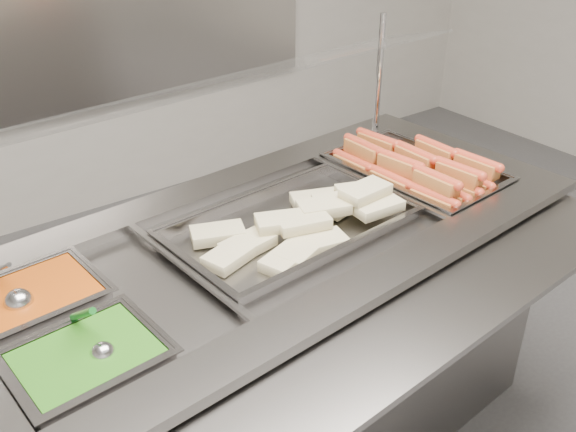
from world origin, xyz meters
TOP-DOWN VIEW (x-y plane):
  - steam_counter at (-0.02, 0.50)m, footprint 1.87×0.94m
  - tray_rail at (0.02, 0.01)m, footprint 1.75×0.49m
  - sneeze_guard at (-0.03, 0.71)m, footprint 1.61×0.41m
  - pan_hotdogs at (0.58, 0.55)m, footprint 0.37×0.55m
  - pan_wraps at (0.04, 0.51)m, footprint 0.68×0.44m
  - pan_beans at (-0.65, 0.59)m, footprint 0.31×0.25m
  - pan_peas at (-0.62, 0.31)m, footprint 0.31×0.25m
  - hotdogs_in_buns at (0.56, 0.54)m, footprint 0.30×0.51m
  - tortilla_wraps at (0.07, 0.47)m, footprint 0.63×0.33m
  - ladle at (-0.68, 0.58)m, footprint 0.07×0.19m
  - serving_spoon at (-0.60, 0.31)m, footprint 0.05×0.17m

SIDE VIEW (x-z plane):
  - steam_counter at x=-0.02m, z-range 0.00..0.86m
  - tray_rail at x=0.02m, z-range 0.79..0.84m
  - pan_hotdogs at x=0.58m, z-range 0.78..0.87m
  - pan_beans at x=-0.65m, z-range 0.78..0.87m
  - pan_peas at x=-0.62m, z-range 0.78..0.87m
  - pan_wraps at x=0.04m, z-range 0.81..0.87m
  - ladle at x=-0.68m, z-range 0.80..0.94m
  - tortilla_wraps at x=0.07m, z-range 0.83..0.92m
  - hotdogs_in_buns at x=0.56m, z-range 0.82..0.93m
  - serving_spoon at x=-0.60m, z-range 0.81..0.94m
  - sneeze_guard at x=-0.03m, z-range 1.00..1.43m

